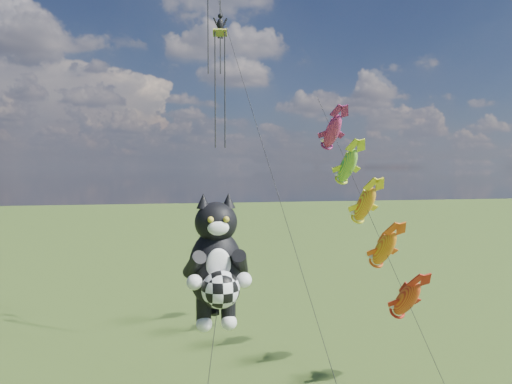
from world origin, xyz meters
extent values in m
ellipsoid|color=black|center=(6.49, 2.26, 7.76)|extent=(2.86, 2.64, 3.35)
ellipsoid|color=black|center=(6.49, 2.15, 9.75)|extent=(2.27, 2.18, 1.70)
cone|color=black|center=(5.96, 2.15, 10.64)|extent=(0.77, 0.77, 0.63)
cone|color=black|center=(7.01, 2.15, 10.64)|extent=(0.77, 0.77, 0.63)
ellipsoid|color=white|center=(6.49, 1.47, 9.60)|extent=(0.98, 0.75, 0.61)
ellipsoid|color=white|center=(6.49, 1.47, 8.08)|extent=(1.12, 0.78, 1.38)
sphere|color=gold|center=(6.17, 1.40, 9.94)|extent=(0.25, 0.25, 0.25)
sphere|color=gold|center=(6.80, 1.40, 9.94)|extent=(0.25, 0.25, 0.25)
sphere|color=white|center=(5.49, 1.16, 7.50)|extent=(0.63, 0.63, 0.63)
sphere|color=white|center=(7.48, 1.16, 7.50)|extent=(0.63, 0.63, 0.63)
sphere|color=white|center=(5.96, 2.10, 5.51)|extent=(0.67, 0.67, 0.67)
sphere|color=white|center=(7.01, 2.10, 5.51)|extent=(0.67, 0.67, 0.67)
sphere|color=white|center=(6.49, 0.84, 7.24)|extent=(1.52, 1.52, 1.52)
cylinder|color=black|center=(16.90, 9.36, 8.71)|extent=(1.78, 15.74, 17.15)
ellipsoid|color=orange|center=(17.29, 5.90, 4.95)|extent=(1.24, 2.72, 2.73)
ellipsoid|color=#F2AC19|center=(17.04, 8.10, 7.34)|extent=(1.24, 2.72, 2.73)
ellipsoid|color=#D84A19|center=(16.80, 10.30, 9.74)|extent=(1.24, 2.72, 2.73)
ellipsoid|color=green|center=(16.55, 12.50, 12.14)|extent=(1.24, 2.72, 2.73)
ellipsoid|color=#D8336E|center=(16.31, 14.70, 14.54)|extent=(1.24, 2.72, 2.73)
cylinder|color=black|center=(10.09, 7.86, 12.23)|extent=(3.72, 16.69, 24.18)
cube|color=green|center=(8.19, 13.03, 20.45)|extent=(0.91, 0.52, 0.48)
cylinder|color=black|center=(7.89, 13.03, 16.78)|extent=(0.08, 0.08, 7.35)
cylinder|color=black|center=(8.50, 13.03, 16.78)|extent=(0.08, 0.08, 7.35)
cylinder|color=black|center=(7.83, 16.19, 22.91)|extent=(0.08, 0.08, 9.39)
cylinder|color=black|center=(8.66, 16.19, 22.91)|extent=(0.08, 0.08, 9.39)
camera|label=1|loc=(3.83, -18.36, 12.02)|focal=35.00mm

